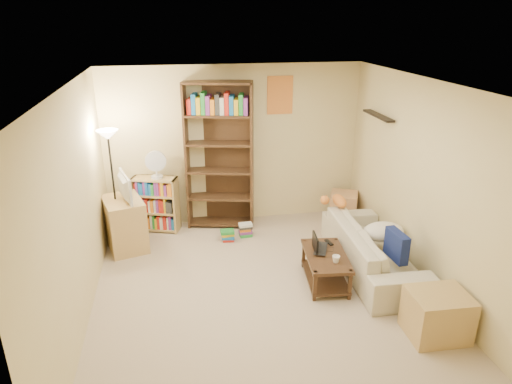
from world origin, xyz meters
TOP-DOWN VIEW (x-y plane):
  - room at (0.00, 0.01)m, footprint 4.50×4.54m
  - sofa at (1.55, 0.31)m, footprint 2.11×0.97m
  - navy_pillow at (1.63, -0.13)m, footprint 0.14×0.40m
  - cream_blanket at (1.70, 0.36)m, footprint 0.55×0.39m
  - tabby_cat at (1.32, 1.11)m, footprint 0.47×0.18m
  - coffee_table at (0.83, 0.11)m, footprint 0.59×0.94m
  - laptop at (0.85, 0.21)m, footprint 0.54×0.51m
  - laptop_screen at (0.72, 0.23)m, footprint 0.05×0.30m
  - mug at (0.88, -0.09)m, footprint 0.15×0.15m
  - tv_remote at (0.97, 0.39)m, footprint 0.08×0.16m
  - tv_stand at (-1.70, 1.54)m, footprint 0.67×0.81m
  - television at (-1.70, 1.54)m, footprint 0.70×0.43m
  - tall_bookshelf at (-0.26, 2.05)m, footprint 1.08×0.57m
  - short_bookshelf at (-1.27, 2.05)m, footprint 0.73×0.47m
  - desk_fan at (-1.22, 2.01)m, footprint 0.31×0.17m
  - floor_lamp at (-1.80, 1.58)m, footprint 0.30×0.30m
  - side_table at (1.72, 1.82)m, footprint 0.56×0.56m
  - end_cabinet at (1.65, -1.08)m, footprint 0.62×0.52m
  - book_stacks at (-0.07, 1.53)m, footprint 0.49×0.28m

SIDE VIEW (x-z plane):
  - book_stacks at x=-0.07m, z-range -0.01..0.20m
  - side_table at x=1.72m, z-range 0.00..0.48m
  - end_cabinet at x=1.65m, z-range 0.00..0.50m
  - coffee_table at x=0.83m, z-range 0.05..0.45m
  - sofa at x=1.55m, z-range 0.00..0.60m
  - tv_stand at x=-1.70m, z-range 0.00..0.75m
  - tv_remote at x=0.97m, z-range 0.40..0.42m
  - laptop at x=0.85m, z-range 0.40..0.42m
  - short_bookshelf at x=-1.27m, z-range 0.00..0.87m
  - mug at x=0.88m, z-range 0.40..0.48m
  - cream_blanket at x=1.70m, z-range 0.39..0.63m
  - laptop_screen at x=0.72m, z-range 0.42..0.61m
  - navy_pillow at x=1.63m, z-range 0.39..0.75m
  - tabby_cat at x=1.32m, z-range 0.60..0.76m
  - television at x=-1.70m, z-range 0.75..1.12m
  - desk_fan at x=-1.22m, z-range 0.88..1.32m
  - tall_bookshelf at x=-0.26m, z-range 0.06..2.34m
  - floor_lamp at x=-1.80m, z-range 0.52..2.26m
  - room at x=0.00m, z-range 0.36..2.88m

